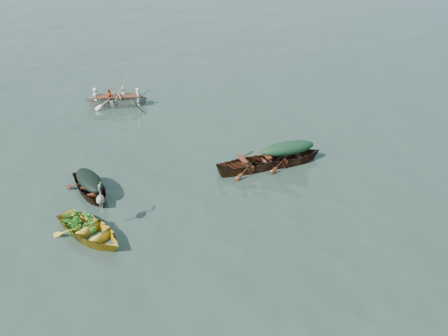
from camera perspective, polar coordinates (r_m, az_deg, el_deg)
The scene contains 13 objects.
ground at distance 15.23m, azimuth -3.18°, elevation -3.77°, with size 140.00×140.00×0.00m, color #2C3D34.
yellow_dinghy at distance 13.93m, azimuth -16.98°, elevation -8.65°, with size 1.44×3.31×0.90m, color gold.
dark_covered_boat at distance 16.05m, azimuth -16.90°, elevation -3.27°, with size 1.26×3.40×0.83m, color #492311.
green_tarp_boat at distance 17.49m, azimuth 8.17°, elevation 0.55°, with size 1.27×4.08×0.93m, color #552213.
open_wooden_boat at distance 16.92m, azimuth 3.90°, elevation -0.21°, with size 1.27×4.08×0.93m, color brown.
rowed_boat at distance 23.84m, azimuth -13.65°, elevation 7.86°, with size 1.34×4.48×1.08m, color silver.
dark_tarp_cover at distance 15.74m, azimuth -17.22°, elevation -1.36°, with size 0.70×1.87×0.40m, color black.
green_tarp_cover at distance 17.16m, azimuth 8.34°, elevation 2.70°, with size 0.70×2.25×0.52m, color #15341D.
thwart_benches at distance 16.70m, azimuth 3.95°, elevation 1.25°, with size 0.76×2.04×0.04m, color #572014, non-canonical shape.
heron at distance 13.70m, azimuth -15.79°, elevation -4.50°, with size 0.28×0.40×0.92m, color #919499, non-canonical shape.
dinghy_weeds at distance 13.92m, azimuth -18.65°, elevation -5.19°, with size 0.70×0.90×0.60m, color #2D751E.
rowers at distance 23.54m, azimuth -13.90°, elevation 9.95°, with size 1.21×3.13×0.76m, color white.
oars at distance 23.65m, azimuth -13.80°, elevation 9.15°, with size 2.60×0.60×0.06m, color olive, non-canonical shape.
Camera 1 is at (0.09, -12.85, 8.17)m, focal length 35.00 mm.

